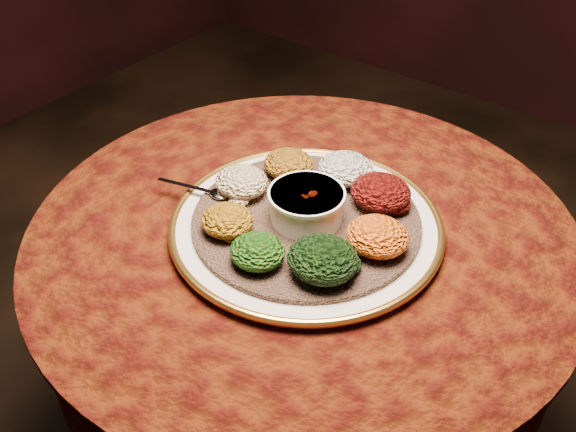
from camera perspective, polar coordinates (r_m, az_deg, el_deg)
The scene contains 13 objects.
table at distance 1.24m, azimuth 1.23°, elevation -7.30°, with size 0.96×0.96×0.73m.
platter at distance 1.10m, azimuth 1.61°, elevation -0.82°, with size 0.47×0.47×0.02m.
injera at distance 1.09m, azimuth 1.62°, elevation -0.39°, with size 0.39×0.39×0.01m, color brown.
stew_bowl at distance 1.07m, azimuth 1.66°, elevation 1.13°, with size 0.13×0.13×0.05m.
spoon at distance 1.15m, azimuth -6.62°, elevation 2.08°, with size 0.14×0.05×0.01m.
portion_ayib at distance 1.17m, azimuth 5.15°, elevation 4.21°, with size 0.10×0.10×0.05m, color silver.
portion_kitfo at distance 1.12m, azimuth 8.24°, elevation 2.11°, with size 0.11×0.10×0.05m, color black.
portion_tikil at distance 1.02m, azimuth 7.95°, elevation -1.81°, with size 0.10×0.10×0.05m, color #B2820E.
portion_gomen at distance 0.97m, azimuth 3.12°, elevation -3.84°, with size 0.11×0.11×0.05m, color black.
portion_mixveg at distance 0.99m, azimuth -2.74°, elevation -3.18°, with size 0.09×0.08×0.04m, color #9C390A.
portion_kik at distance 1.06m, azimuth -5.43°, elevation -0.39°, with size 0.09×0.08×0.04m, color #B66710.
portion_timatim at distance 1.14m, azimuth -4.14°, elevation 3.04°, with size 0.10×0.09×0.05m, color maroon.
portion_shiro at distance 1.18m, azimuth 0.07°, elevation 4.65°, with size 0.09×0.09×0.04m, color #985312.
Camera 1 is at (0.50, -0.71, 1.44)m, focal length 40.00 mm.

